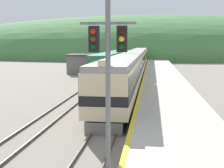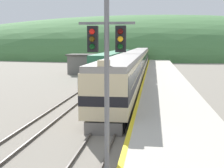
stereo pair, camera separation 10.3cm
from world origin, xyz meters
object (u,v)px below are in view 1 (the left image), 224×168
carriage_second (135,63)px  signal_mast_main (108,63)px  carriage_fourth (143,53)px  siding_train (114,61)px  carriage_third (140,57)px  express_train_lead_car (121,79)px

carriage_second → signal_mast_main: size_ratio=3.11×
carriage_fourth → siding_train: carriage_fourth is taller
carriage_fourth → carriage_third: bearing=-90.0°
express_train_lead_car → signal_mast_main: 15.60m
express_train_lead_car → carriage_fourth: express_train_lead_car is taller
carriage_third → signal_mast_main: size_ratio=3.11×
carriage_third → signal_mast_main: signal_mast_main is taller
carriage_second → signal_mast_main: bearing=-88.4°
carriage_second → carriage_third: size_ratio=1.00×
siding_train → signal_mast_main: bearing=-83.3°
carriage_fourth → signal_mast_main: 83.56m
siding_train → carriage_third: bearing=71.2°
carriage_third → carriage_fourth: 22.88m
carriage_third → siding_train: (-4.49, -13.17, -0.30)m
carriage_fourth → carriage_second: bearing=-90.0°
siding_train → carriage_fourth: bearing=82.9°
carriage_third → siding_train: bearing=-108.8°
carriage_second → carriage_third: 22.88m
siding_train → signal_mast_main: (5.54, -47.47, 2.71)m
express_train_lead_car → siding_train: express_train_lead_car is taller
siding_train → signal_mast_main: size_ratio=5.32×
carriage_third → carriage_fourth: same height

